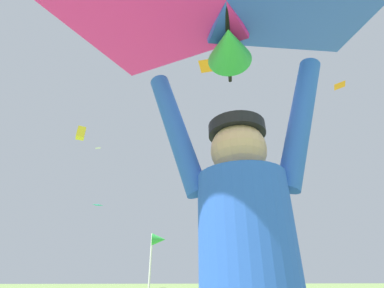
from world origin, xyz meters
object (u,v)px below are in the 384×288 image
object	(u,v)px
distant_kite_orange_overhead_distant	(339,85)
distant_kite_blue_high_right	(242,192)
distant_kite_teal_far_center	(98,205)
distant_kite_orange_mid_right	(207,66)
held_stunt_kite	(226,9)
distant_kite_yellow_mid_left	(81,133)
distant_kite_white_low_left	(98,148)
marker_flag	(157,246)

from	to	relation	value
distant_kite_orange_overhead_distant	distant_kite_blue_high_right	bearing A→B (deg)	104.51
distant_kite_teal_far_center	distant_kite_orange_mid_right	world-z (taller)	distant_kite_orange_mid_right
held_stunt_kite	distant_kite_yellow_mid_left	size ratio (longest dim) A/B	1.48
distant_kite_white_low_left	marker_flag	world-z (taller)	distant_kite_white_low_left
distant_kite_blue_high_right	marker_flag	world-z (taller)	distant_kite_blue_high_right
distant_kite_orange_mid_right	distant_kite_teal_far_center	bearing A→B (deg)	117.90
marker_flag	held_stunt_kite	bearing A→B (deg)	-84.30
held_stunt_kite	marker_flag	distance (m)	4.99
held_stunt_kite	distant_kite_white_low_left	distance (m)	36.31
held_stunt_kite	distant_kite_yellow_mid_left	xyz separation A→B (m)	(-10.42, 25.28, 13.00)
held_stunt_kite	distant_kite_teal_far_center	xyz separation A→B (m)	(-7.85, 27.24, 5.62)
distant_kite_blue_high_right	distant_kite_orange_mid_right	xyz separation A→B (m)	(-6.16, -17.19, 1.68)
distant_kite_yellow_mid_left	distant_kite_orange_mid_right	distance (m)	19.95
distant_kite_white_low_left	distant_kite_orange_mid_right	distance (m)	25.49
held_stunt_kite	distant_kite_blue_high_right	distance (m)	28.91
distant_kite_orange_mid_right	marker_flag	xyz separation A→B (m)	(-1.91, -4.80, -9.63)
distant_kite_teal_far_center	distant_kite_orange_mid_right	xyz separation A→B (m)	(9.27, -17.51, 3.36)
distant_kite_yellow_mid_left	marker_flag	distance (m)	26.43
held_stunt_kite	distant_kite_white_low_left	bearing A→B (deg)	107.99
distant_kite_teal_far_center	marker_flag	size ratio (longest dim) A/B	0.67
distant_kite_orange_overhead_distant	marker_flag	distance (m)	18.19
distant_kite_blue_high_right	distant_kite_teal_far_center	bearing A→B (deg)	178.83
distant_kite_orange_overhead_distant	distant_kite_white_low_left	bearing A→B (deg)	138.68
distant_kite_white_low_left	marker_flag	bearing A→B (deg)	-69.89
distant_kite_blue_high_right	distant_kite_orange_overhead_distant	size ratio (longest dim) A/B	1.19
distant_kite_white_low_left	marker_flag	xyz separation A→B (m)	(9.81, -26.79, -15.00)
distant_kite_orange_mid_right	distant_kite_orange_overhead_distant	distance (m)	10.45
distant_kite_blue_high_right	marker_flag	bearing A→B (deg)	-110.15
distant_kite_yellow_mid_left	distant_kite_blue_high_right	size ratio (longest dim) A/B	1.30
distant_kite_orange_overhead_distant	distant_kite_orange_mid_right	bearing A→B (deg)	-162.75
held_stunt_kite	distant_kite_orange_overhead_distant	world-z (taller)	distant_kite_orange_overhead_distant
held_stunt_kite	distant_kite_teal_far_center	size ratio (longest dim) A/B	1.65
held_stunt_kite	distant_kite_orange_mid_right	xyz separation A→B (m)	(1.42, 9.73, 8.98)
held_stunt_kite	distant_kite_teal_far_center	bearing A→B (deg)	106.08
distant_kite_blue_high_right	distant_kite_yellow_mid_left	bearing A→B (deg)	-174.77
distant_kite_white_low_left	distant_kite_orange_mid_right	size ratio (longest dim) A/B	0.86
distant_kite_blue_high_right	distant_kite_white_low_left	bearing A→B (deg)	164.99
distant_kite_teal_far_center	distant_kite_orange_mid_right	distance (m)	20.09
distant_kite_white_low_left	held_stunt_kite	bearing A→B (deg)	-72.01
distant_kite_white_low_left	marker_flag	size ratio (longest dim) A/B	0.48
distant_kite_yellow_mid_left	distant_kite_orange_mid_right	world-z (taller)	distant_kite_yellow_mid_left
distant_kite_orange_mid_right	held_stunt_kite	bearing A→B (deg)	-98.29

